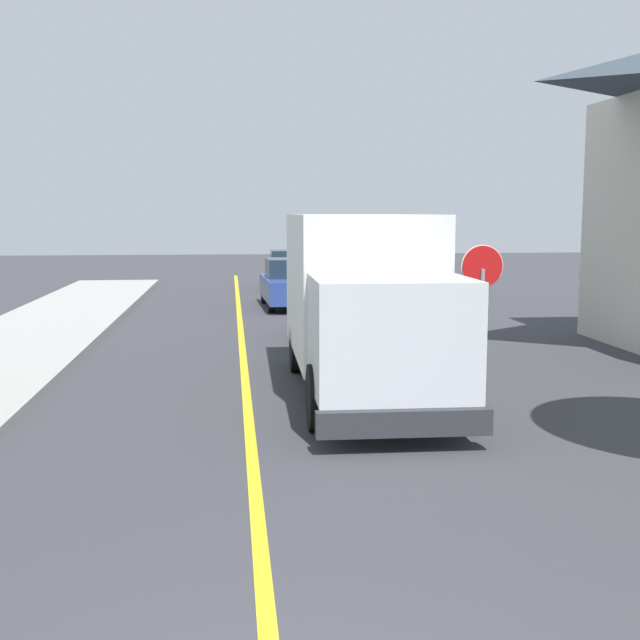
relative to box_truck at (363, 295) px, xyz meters
The scene contains 6 objects.
centre_line_yellow 2.76m from the box_truck, behind, with size 0.16×56.00×0.01m, color gold.
box_truck is the anchor object (origin of this frame).
parked_car_near 6.23m from the box_truck, 86.16° to the left, with size 1.88×4.43×1.67m.
parked_car_mid 13.41m from the box_truck, 91.39° to the left, with size 1.96×4.46×1.67m.
parked_car_far 19.87m from the box_truck, 89.63° to the left, with size 1.86×4.42×1.67m.
stop_sign 2.28m from the box_truck, ahead, with size 0.80×0.10×2.65m.
Camera 1 is at (-0.24, -4.01, 3.22)m, focal length 45.24 mm.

